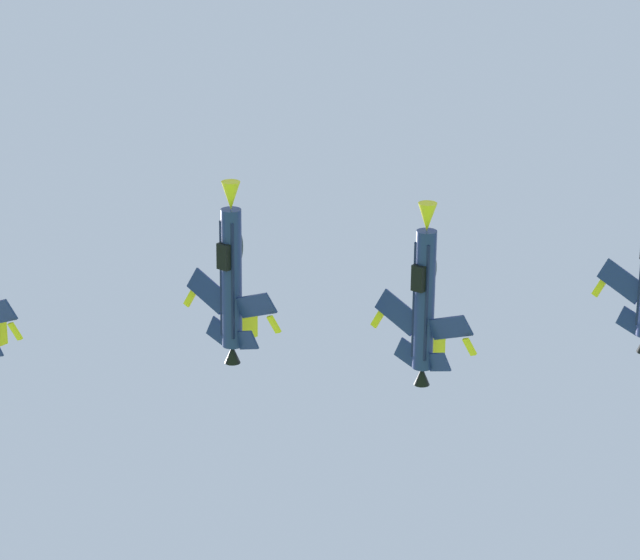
% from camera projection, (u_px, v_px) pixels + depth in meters
% --- Properties ---
extents(fighter_jet_right_wing, '(10.94, 13.82, 6.59)m').
position_uv_depth(fighter_jet_right_wing, '(425.00, 297.00, 130.39)').
color(fighter_jet_right_wing, navy).
extents(fighter_jet_left_outer, '(10.96, 13.82, 6.52)m').
position_uv_depth(fighter_jet_left_outer, '(232.00, 275.00, 131.32)').
color(fighter_jet_left_outer, navy).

